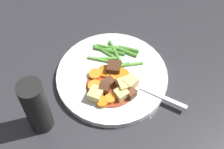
{
  "coord_description": "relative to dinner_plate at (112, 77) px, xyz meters",
  "views": [
    {
      "loc": [
        0.44,
        -0.04,
        0.64
      ],
      "look_at": [
        0.0,
        0.0,
        0.02
      ],
      "focal_mm": 51.29,
      "sensor_mm": 36.0,
      "label": 1
    }
  ],
  "objects": [
    {
      "name": "dinner_plate",
      "position": [
        0.0,
        0.0,
        0.0
      ],
      "size": [
        0.27,
        0.27,
        0.02
      ],
      "primitive_type": "cylinder",
      "color": "white",
      "rests_on": "ground_plane"
    },
    {
      "name": "green_bean_9",
      "position": [
        -0.07,
        0.04,
        0.01
      ],
      "size": [
        0.04,
        0.06,
        0.01
      ],
      "primitive_type": "cylinder",
      "rotation": [
        0.0,
        1.57,
        1.02
      ],
      "color": "#599E38",
      "rests_on": "dinner_plate"
    },
    {
      "name": "carrot_slice_1",
      "position": [
        0.07,
        -0.01,
        0.01
      ],
      "size": [
        0.03,
        0.03,
        0.01
      ],
      "primitive_type": "cylinder",
      "rotation": [
        0.0,
        0.0,
        3.03
      ],
      "color": "orange",
      "rests_on": "dinner_plate"
    },
    {
      "name": "meat_chunk_2",
      "position": [
        0.06,
        0.03,
        0.02
      ],
      "size": [
        0.03,
        0.03,
        0.02
      ],
      "primitive_type": "cube",
      "rotation": [
        0.0,
        0.0,
        0.68
      ],
      "color": "brown",
      "rests_on": "dinner_plate"
    },
    {
      "name": "carrot_slice_3",
      "position": [
        -0.0,
        -0.04,
        0.01
      ],
      "size": [
        0.04,
        0.04,
        0.01
      ],
      "primitive_type": "cylinder",
      "rotation": [
        0.0,
        0.0,
        1.23
      ],
      "color": "orange",
      "rests_on": "dinner_plate"
    },
    {
      "name": "green_bean_3",
      "position": [
        -0.02,
        0.01,
        0.01
      ],
      "size": [
        0.03,
        0.08,
        0.01
      ],
      "primitive_type": "cylinder",
      "rotation": [
        0.0,
        1.57,
        1.82
      ],
      "color": "#599E38",
      "rests_on": "dinner_plate"
    },
    {
      "name": "potato_chunk_3",
      "position": [
        0.04,
        0.04,
        0.02
      ],
      "size": [
        0.04,
        0.04,
        0.03
      ],
      "primitive_type": "cube",
      "rotation": [
        0.0,
        0.0,
        5.41
      ],
      "color": "#E5CC7A",
      "rests_on": "dinner_plate"
    },
    {
      "name": "green_bean_11",
      "position": [
        -0.04,
        -0.02,
        0.01
      ],
      "size": [
        0.03,
        0.07,
        0.01
      ],
      "primitive_type": "cylinder",
      "rotation": [
        0.0,
        1.57,
        1.23
      ],
      "color": "#66AD42",
      "rests_on": "dinner_plate"
    },
    {
      "name": "carrot_slice_0",
      "position": [
        0.01,
        0.02,
        0.01
      ],
      "size": [
        0.03,
        0.03,
        0.01
      ],
      "primitive_type": "cylinder",
      "rotation": [
        0.0,
        0.0,
        3.15
      ],
      "color": "orange",
      "rests_on": "dinner_plate"
    },
    {
      "name": "potato_chunk_0",
      "position": [
        0.06,
        -0.04,
        0.02
      ],
      "size": [
        0.04,
        0.04,
        0.02
      ],
      "primitive_type": "cube",
      "rotation": [
        0.0,
        0.0,
        1.09
      ],
      "color": "#E5CC7A",
      "rests_on": "dinner_plate"
    },
    {
      "name": "meat_chunk_1",
      "position": [
        0.03,
        -0.01,
        0.02
      ],
      "size": [
        0.03,
        0.03,
        0.02
      ],
      "primitive_type": "cube",
      "rotation": [
        0.0,
        0.0,
        0.66
      ],
      "color": "#56331E",
      "rests_on": "dinner_plate"
    },
    {
      "name": "carrot_slice_6",
      "position": [
        0.01,
        -0.0,
        0.01
      ],
      "size": [
        0.04,
        0.04,
        0.01
      ],
      "primitive_type": "cylinder",
      "rotation": [
        0.0,
        0.0,
        2.47
      ],
      "color": "orange",
      "rests_on": "dinner_plate"
    },
    {
      "name": "ground_plane",
      "position": [
        0.0,
        0.0,
        -0.01
      ],
      "size": [
        3.0,
        3.0,
        0.0
      ],
      "primitive_type": "plane",
      "color": "#2D2D33"
    },
    {
      "name": "carrot_slice_2",
      "position": [
        -0.01,
        -0.01,
        0.01
      ],
      "size": [
        0.04,
        0.04,
        0.01
      ],
      "primitive_type": "cylinder",
      "rotation": [
        0.0,
        0.0,
        4.39
      ],
      "color": "orange",
      "rests_on": "dinner_plate"
    },
    {
      "name": "green_bean_1",
      "position": [
        -0.02,
        0.0,
        0.01
      ],
      "size": [
        0.05,
        0.01,
        0.01
      ],
      "primitive_type": "cylinder",
      "rotation": [
        0.0,
        1.57,
        0.15
      ],
      "color": "#66AD42",
      "rests_on": "dinner_plate"
    },
    {
      "name": "meat_chunk_0",
      "position": [
        0.05,
        -0.02,
        0.02
      ],
      "size": [
        0.03,
        0.03,
        0.02
      ],
      "primitive_type": "cube",
      "rotation": [
        0.0,
        0.0,
        5.96
      ],
      "color": "#4C2B19",
      "rests_on": "dinner_plate"
    },
    {
      "name": "fork",
      "position": [
        0.06,
        0.08,
        0.01
      ],
      "size": [
        0.11,
        0.15,
        0.0
      ],
      "color": "silver",
      "rests_on": "dinner_plate"
    },
    {
      "name": "meat_chunk_3",
      "position": [
        -0.01,
        0.01,
        0.02
      ],
      "size": [
        0.04,
        0.04,
        0.02
      ],
      "primitive_type": "cube",
      "rotation": [
        0.0,
        0.0,
        6.04
      ],
      "color": "#4C2B19",
      "rests_on": "dinner_plate"
    },
    {
      "name": "green_bean_8",
      "position": [
        -0.07,
        0.0,
        0.01
      ],
      "size": [
        0.04,
        0.08,
        0.01
      ],
      "primitive_type": "cylinder",
      "rotation": [
        0.0,
        1.57,
        1.2
      ],
      "color": "#4C8E33",
      "rests_on": "dinner_plate"
    },
    {
      "name": "green_bean_7",
      "position": [
        -0.07,
        0.05,
        0.01
      ],
      "size": [
        0.03,
        0.05,
        0.01
      ],
      "primitive_type": "cylinder",
      "rotation": [
        0.0,
        1.57,
        1.19
      ],
      "color": "#4C8E33",
      "rests_on": "dinner_plate"
    },
    {
      "name": "green_bean_6",
      "position": [
        -0.07,
        -0.01,
        0.01
      ],
      "size": [
        0.05,
        0.05,
        0.01
      ],
      "primitive_type": "cylinder",
      "rotation": [
        0.0,
        1.57,
        0.83
      ],
      "color": "#599E38",
      "rests_on": "dinner_plate"
    },
    {
      "name": "green_bean_5",
      "position": [
        -0.08,
        0.02,
        0.01
      ],
      "size": [
        0.01,
        0.07,
        0.01
      ],
      "primitive_type": "cylinder",
      "rotation": [
        0.0,
        1.57,
        1.52
      ],
      "color": "#599E38",
      "rests_on": "dinner_plate"
    },
    {
      "name": "green_bean_10",
      "position": [
        -0.05,
        -0.01,
        0.01
      ],
      "size": [
        0.01,
        0.06,
        0.01
      ],
      "primitive_type": "cylinder",
      "rotation": [
        0.0,
        1.57,
        1.52
      ],
      "color": "#66AD42",
      "rests_on": "dinner_plate"
    },
    {
      "name": "green_bean_0",
      "position": [
        -0.08,
        -0.01,
        0.01
      ],
      "size": [
        0.03,
        0.05,
        0.01
      ],
      "primitive_type": "cylinder",
      "rotation": [
        0.0,
        1.57,
        1.25
      ],
      "color": "#4C8E33",
      "rests_on": "dinner_plate"
    },
    {
      "name": "green_bean_2",
      "position": [
        -0.06,
        0.01,
        0.01
      ],
      "size": [
        0.08,
        0.03,
        0.01
      ],
      "primitive_type": "cylinder",
      "rotation": [
        0.0,
        1.57,
        0.29
      ],
      "color": "#599E38",
      "rests_on": "dinner_plate"
    },
    {
      "name": "pepper_mill",
      "position": [
        0.11,
        -0.16,
        0.07
      ],
      "size": [
        0.05,
        0.05,
        0.15
      ],
      "primitive_type": "cylinder",
      "color": "black",
      "rests_on": "ground_plane"
    },
    {
      "name": "carrot_slice_5",
      "position": [
        0.08,
        -0.03,
        0.01
      ],
      "size": [
        0.03,
        0.03,
        0.01
      ],
      "primitive_type": "cylinder",
      "rotation": [
        0.0,
        0.0,
        1.89
      ],
      "color": "orange",
      "rests_on": "dinner_plate"
    },
    {
      "name": "stew_sauce",
      "position": [
        0.03,
        -0.01,
        0.01
      ],
      "size": [
        0.12,
        0.12,
        0.0
      ],
      "primitive_type": "cylinder",
      "color": "#93381E",
      "rests_on": "dinner_plate"
    },
    {
      "name": "potato_chunk_2",
      "position": [
        0.04,
        0.02,
        0.02
      ],
      "size": [
        0.04,
        0.04,
        0.03
      ],
      "primitive_type": "cube",
      "rotation": [
        0.0,
        0.0,
        3.42
      ],
      "color": "#E5CC7A",
      "rests_on": "dinner_plate"
    },
    {
      "name": "carrot_slice_4",
      "position": [
        0.03,
        -0.04,
        0.01
      ],
      "size": [
        0.05,
        0.05,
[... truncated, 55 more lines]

